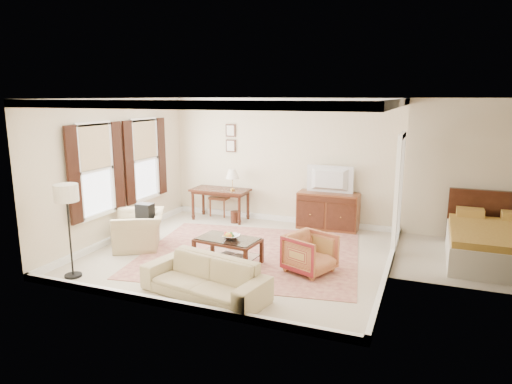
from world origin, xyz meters
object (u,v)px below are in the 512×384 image
Objects in this scene: tv at (329,171)px; club_armchair at (139,224)px; striped_armchair at (310,251)px; writing_desk at (220,194)px; sofa at (205,272)px; coffee_table at (228,244)px; sideboard at (328,211)px.

club_armchair is at bearing 38.64° from tv.
tv is 1.33× the size of striped_armchair.
sofa reaches higher than writing_desk.
tv is 0.84× the size of coffee_table.
sofa is at bearing 25.59° from club_armchair.
tv reaches higher than sideboard.
striped_armchair is 0.38× the size of sofa.
sofa is (-0.94, -4.12, -0.94)m from tv.
sofa is (-0.94, -4.14, -0.03)m from sideboard.
writing_desk is 2.68m from tv.
club_armchair is at bearing 157.33° from sofa.
sofa is (0.25, -1.36, 0.02)m from coffee_table.
striped_armchair is at bearing 96.16° from tv.
sideboard is 0.69× the size of sofa.
writing_desk is 1.02× the size of sideboard.
sideboard is at bearing 3.40° from writing_desk.
tv is at bearing 28.96° from striped_armchair.
striped_armchair is at bearing 62.56° from sofa.
coffee_table is 2.03m from club_armchair.
writing_desk is 2.61m from sideboard.
striped_armchair is 1.92m from sofa.
club_armchair is (-0.60, -2.42, -0.17)m from writing_desk.
sofa reaches higher than coffee_table.
sofa is at bearing -67.41° from writing_desk.
writing_desk is 0.70× the size of sofa.
sideboard is (2.59, 0.15, -0.23)m from writing_desk.
club_armchair is 2.75m from sofa.
tv is (2.59, 0.13, 0.68)m from writing_desk.
sideboard is at bearing 99.07° from club_armchair.
writing_desk is 1.28× the size of club_armchair.
coffee_table is 1.38m from sofa.
writing_desk is 1.86× the size of striped_armchair.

